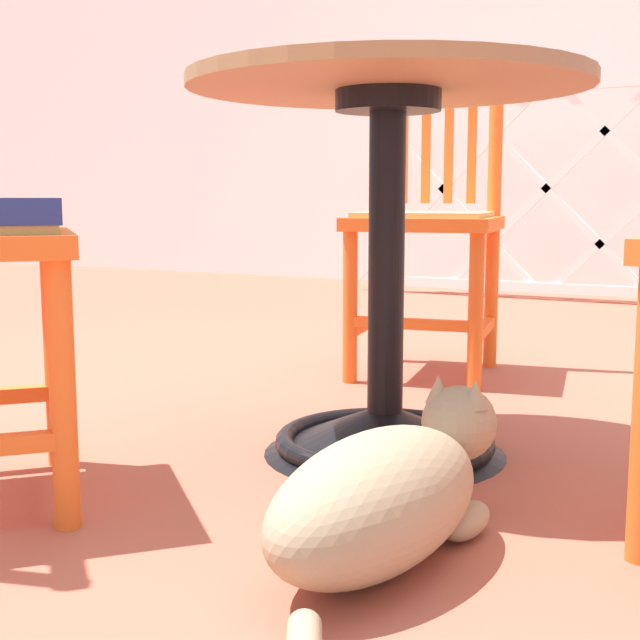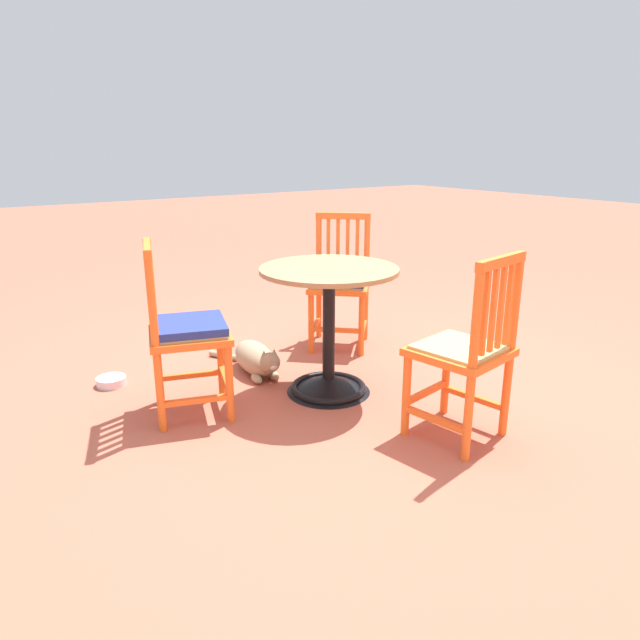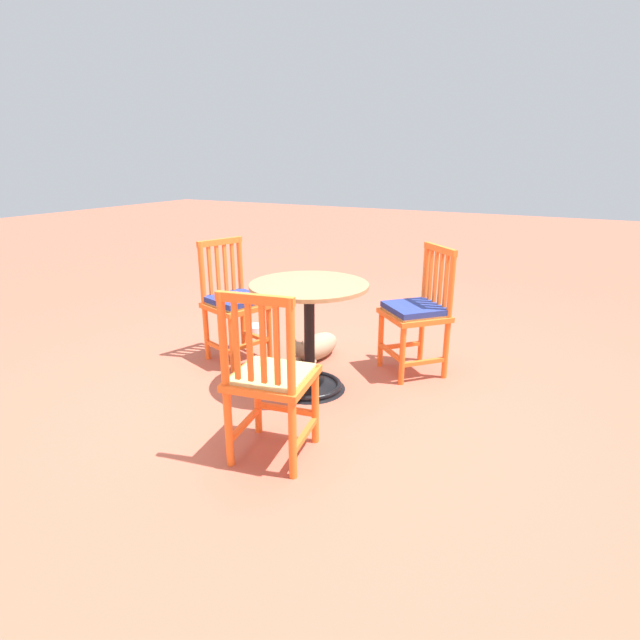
{
  "view_description": "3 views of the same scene",
  "coord_description": "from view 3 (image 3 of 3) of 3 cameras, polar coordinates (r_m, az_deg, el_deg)",
  "views": [
    {
      "loc": [
        0.76,
        -1.62,
        0.5
      ],
      "look_at": [
        -0.08,
        -0.0,
        0.25
      ],
      "focal_mm": 48.55,
      "sensor_mm": 36.0,
      "label": 1
    },
    {
      "loc": [
        1.88,
        2.39,
        1.38
      ],
      "look_at": [
        0.22,
        0.01,
        0.48
      ],
      "focal_mm": 32.2,
      "sensor_mm": 36.0,
      "label": 2
    },
    {
      "loc": [
        -1.39,
        2.6,
        1.49
      ],
      "look_at": [
        -0.04,
        0.04,
        0.55
      ],
      "focal_mm": 28.05,
      "sensor_mm": 36.0,
      "label": 3
    }
  ],
  "objects": [
    {
      "name": "orange_chair_by_planter",
      "position": [
        2.52,
        -5.71,
        -6.82
      ],
      "size": [
        0.46,
        0.46,
        0.91
      ],
      "color": "orange",
      "rests_on": "ground_plane"
    },
    {
      "name": "orange_chair_facing_out",
      "position": [
        3.81,
        -9.72,
        1.92
      ],
      "size": [
        0.5,
        0.5,
        0.91
      ],
      "color": "orange",
      "rests_on": "ground_plane"
    },
    {
      "name": "orange_chair_tucked_in",
      "position": [
        3.59,
        11.01,
        0.83
      ],
      "size": [
        0.57,
        0.57,
        0.91
      ],
      "color": "orange",
      "rests_on": "ground_plane"
    },
    {
      "name": "pet_water_bowl",
      "position": [
        4.54,
        -7.36,
        -0.92
      ],
      "size": [
        0.17,
        0.17,
        0.05
      ],
      "primitive_type": "cylinder",
      "color": "silver",
      "rests_on": "ground_plane"
    },
    {
      "name": "tabby_cat",
      "position": [
        3.84,
        -0.59,
        -3.2
      ],
      "size": [
        0.26,
        0.74,
        0.23
      ],
      "color": "#9E896B",
      "rests_on": "ground_plane"
    },
    {
      "name": "ground_plane",
      "position": [
        3.31,
        -0.3,
        -8.71
      ],
      "size": [
        24.0,
        24.0,
        0.0
      ],
      "primitive_type": "plane",
      "color": "#AD5642"
    },
    {
      "name": "cafe_table",
      "position": [
        3.3,
        -1.21,
        -3.34
      ],
      "size": [
        0.76,
        0.76,
        0.73
      ],
      "color": "black",
      "rests_on": "ground_plane"
    }
  ]
}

